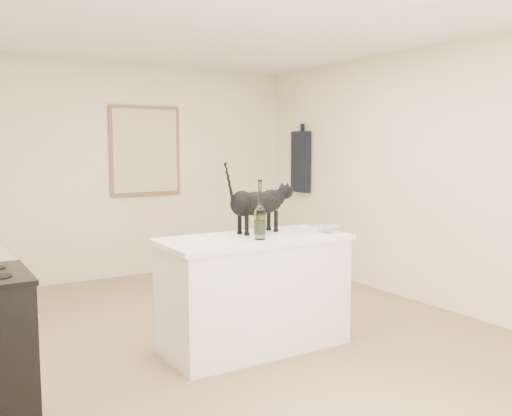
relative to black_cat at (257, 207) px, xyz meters
The scene contains 12 objects.
floor 1.14m from the black_cat, 166.51° to the left, with size 5.50×5.50×0.00m, color #906B4C.
ceiling 1.50m from the black_cat, 166.51° to the left, with size 5.50×5.50×0.00m, color white.
wall_back 2.82m from the black_cat, 94.48° to the left, with size 4.50×4.50×0.00m, color beige.
wall_right 2.04m from the black_cat, ahead, with size 5.50×5.50×0.00m, color beige.
island_base 0.71m from the black_cat, 129.08° to the right, with size 1.44×0.67×0.86m, color white.
island_top 0.30m from the black_cat, 129.08° to the right, with size 1.50×0.70×0.04m, color white.
artwork_frame 2.81m from the black_cat, 88.34° to the left, with size 0.90×0.03×1.10m, color brown.
artwork_canvas 2.79m from the black_cat, 88.33° to the left, with size 0.82×0.00×1.02m, color beige.
hanging_garment 2.90m from the black_cat, 46.86° to the left, with size 0.08×0.34×0.80m, color black.
black_cat is the anchor object (origin of this frame).
wine_bottle 0.32m from the black_cat, 117.71° to the right, with size 0.09×0.09×0.40m, color #295020.
glass_bowl 0.61m from the black_cat, 29.17° to the right, with size 0.23×0.23×0.06m, color white.
Camera 1 is at (-2.16, -3.92, 1.62)m, focal length 39.21 mm.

